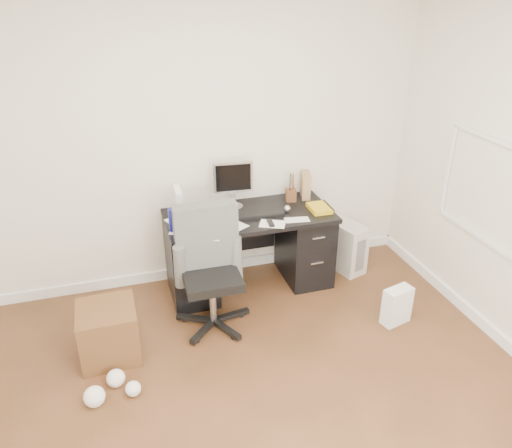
{
  "coord_description": "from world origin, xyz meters",
  "views": [
    {
      "loc": [
        -0.82,
        -2.23,
        2.66
      ],
      "look_at": [
        0.23,
        1.2,
        0.87
      ],
      "focal_mm": 35.0,
      "sensor_mm": 36.0,
      "label": 1
    }
  ],
  "objects": [
    {
      "name": "ground",
      "position": [
        0.0,
        0.0,
        0.0
      ],
      "size": [
        4.0,
        4.0,
        0.0
      ],
      "primitive_type": "plane",
      "color": "#462E16",
      "rests_on": "ground"
    },
    {
      "name": "room_shell",
      "position": [
        0.03,
        0.03,
        1.66
      ],
      "size": [
        4.02,
        4.02,
        2.71
      ],
      "color": "silver",
      "rests_on": "ground"
    },
    {
      "name": "desk",
      "position": [
        0.3,
        1.65,
        0.4
      ],
      "size": [
        1.5,
        0.7,
        0.75
      ],
      "color": "black",
      "rests_on": "ground"
    },
    {
      "name": "loose_papers",
      "position": [
        0.1,
        1.6,
        0.75
      ],
      "size": [
        1.1,
        0.6,
        0.0
      ],
      "primitive_type": null,
      "color": "white",
      "rests_on": "desk"
    },
    {
      "name": "lcd_monitor",
      "position": [
        0.2,
        1.83,
        0.98
      ],
      "size": [
        0.38,
        0.24,
        0.45
      ],
      "primitive_type": null,
      "rotation": [
        0.0,
        0.0,
        -0.09
      ],
      "color": "#BBBBC0",
      "rests_on": "desk"
    },
    {
      "name": "keyboard",
      "position": [
        0.34,
        1.61,
        0.76
      ],
      "size": [
        0.5,
        0.19,
        0.03
      ],
      "primitive_type": "cube",
      "rotation": [
        0.0,
        0.0,
        -0.04
      ],
      "color": "black",
      "rests_on": "desk"
    },
    {
      "name": "computer_mouse",
      "position": [
        0.64,
        1.59,
        0.78
      ],
      "size": [
        0.07,
        0.07,
        0.06
      ],
      "primitive_type": "sphere",
      "rotation": [
        0.0,
        0.0,
        -0.15
      ],
      "color": "#BBBBC0",
      "rests_on": "desk"
    },
    {
      "name": "travel_mug",
      "position": [
        -0.39,
        1.52,
        0.85
      ],
      "size": [
        0.11,
        0.11,
        0.2
      ],
      "primitive_type": "cylinder",
      "rotation": [
        0.0,
        0.0,
        -0.24
      ],
      "color": "#161B9B",
      "rests_on": "desk"
    },
    {
      "name": "white_binder",
      "position": [
        -0.31,
        1.76,
        0.89
      ],
      "size": [
        0.12,
        0.24,
        0.27
      ],
      "primitive_type": "cube",
      "rotation": [
        0.0,
        0.0,
        -0.03
      ],
      "color": "white",
      "rests_on": "desk"
    },
    {
      "name": "magazine_file",
      "position": [
        0.93,
        1.87,
        0.87
      ],
      "size": [
        0.16,
        0.23,
        0.24
      ],
      "primitive_type": "cube",
      "rotation": [
        0.0,
        0.0,
        -0.28
      ],
      "color": "#8E6845",
      "rests_on": "desk"
    },
    {
      "name": "pen_cup",
      "position": [
        0.76,
        1.82,
        0.89
      ],
      "size": [
        0.13,
        0.13,
        0.27
      ],
      "primitive_type": null,
      "rotation": [
        0.0,
        0.0,
        -0.18
      ],
      "color": "#552E18",
      "rests_on": "desk"
    },
    {
      "name": "yellow_book",
      "position": [
        0.94,
        1.54,
        0.77
      ],
      "size": [
        0.19,
        0.24,
        0.04
      ],
      "primitive_type": "cube",
      "rotation": [
        0.0,
        0.0,
        -0.02
      ],
      "color": "gold",
      "rests_on": "desk"
    },
    {
      "name": "paper_remote",
      "position": [
        0.43,
        1.4,
        0.76
      ],
      "size": [
        0.27,
        0.25,
        0.02
      ],
      "primitive_type": null,
      "rotation": [
        0.0,
        0.0,
        -0.45
      ],
      "color": "white",
      "rests_on": "desk"
    },
    {
      "name": "office_chair",
      "position": [
        -0.17,
        1.15,
        0.52
      ],
      "size": [
        0.6,
        0.6,
        1.05
      ],
      "primitive_type": null,
      "rotation": [
        0.0,
        0.0,
        -0.02
      ],
      "color": "#4C4E4B",
      "rests_on": "ground"
    },
    {
      "name": "pc_tower",
      "position": [
        1.29,
        1.7,
        0.25
      ],
      "size": [
        0.35,
        0.54,
        0.5
      ],
      "primitive_type": "cube",
      "rotation": [
        0.0,
        0.0,
        0.29
      ],
      "color": "#B1ADA0",
      "rests_on": "ground"
    },
    {
      "name": "shopping_bag",
      "position": [
        1.33,
        0.73,
        0.17
      ],
      "size": [
        0.28,
        0.23,
        0.33
      ],
      "primitive_type": "cube",
      "rotation": [
        0.0,
        0.0,
        0.25
      ],
      "color": "white",
      "rests_on": "ground"
    },
    {
      "name": "wicker_basket",
      "position": [
        -1.01,
        1.01,
        0.22
      ],
      "size": [
        0.44,
        0.44,
        0.43
      ],
      "primitive_type": "cube",
      "rotation": [
        0.0,
        0.0,
        0.01
      ],
      "color": "#4D2A17",
      "rests_on": "ground"
    },
    {
      "name": "desk_printer",
      "position": [
        0.01,
        1.74,
        0.11
      ],
      "size": [
        0.44,
        0.4,
        0.21
      ],
      "primitive_type": "cube",
      "rotation": [
        0.0,
        0.0,
        -0.34
      ],
      "color": "#5E5E63",
      "rests_on": "ground"
    }
  ]
}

